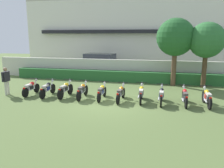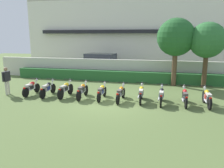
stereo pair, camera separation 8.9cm
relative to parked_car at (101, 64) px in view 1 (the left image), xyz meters
The scene contains 18 objects.
ground 9.82m from the parked_car, 72.67° to the right, with size 60.00×60.00×0.00m, color #566B38.
building 6.91m from the parked_car, 62.57° to the left, with size 24.08×6.50×7.45m.
compound_wall 3.92m from the parked_car, 42.09° to the right, with size 22.88×0.30×1.64m, color beige.
hedge_row 4.45m from the parked_car, 48.83° to the right, with size 18.30×0.70×0.81m, color #28602D.
parked_car is the anchor object (origin of this frame).
tree_near_inspector 7.90m from the parked_car, 31.44° to the right, with size 2.61×2.61×4.71m.
tree_far_side 9.64m from the parked_car, 26.17° to the right, with size 2.37×2.37×4.41m.
motorcycle_in_row_0 8.84m from the parked_car, 103.28° to the right, with size 0.60×1.78×0.94m.
motorcycle_in_row_1 8.66m from the parked_car, 96.11° to the right, with size 0.60×1.92×0.95m.
motorcycle_in_row_2 8.58m from the parked_car, 88.74° to the right, with size 0.60×1.89×0.97m.
motorcycle_in_row_3 8.72m from the parked_car, 81.74° to the right, with size 0.60×1.92×0.96m.
motorcycle_in_row_4 8.92m from the parked_car, 74.48° to the right, with size 0.60×1.87×0.94m.
motorcycle_in_row_5 9.36m from the parked_car, 68.16° to the right, with size 0.60×1.92×0.94m.
motorcycle_in_row_6 9.71m from the parked_car, 61.86° to the right, with size 0.60×1.86×0.98m.
motorcycle_in_row_7 10.37m from the parked_car, 56.99° to the right, with size 0.60×1.87×0.96m.
motorcycle_in_row_8 11.01m from the parked_car, 51.71° to the right, with size 0.60×1.88×0.96m.
motorcycle_in_row_9 11.67m from the parked_car, 47.44° to the right, with size 0.60×1.85×0.97m.
inspector_person 9.53m from the parked_car, 111.20° to the right, with size 0.22×0.67×1.67m.
Camera 1 is at (2.72, -11.00, 3.46)m, focal length 36.07 mm.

